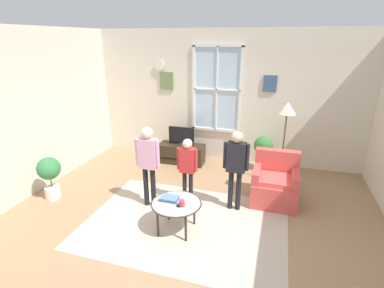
% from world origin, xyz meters
% --- Properties ---
extents(ground_plane, '(6.60, 6.05, 0.02)m').
position_xyz_m(ground_plane, '(0.00, 0.00, -0.01)').
color(ground_plane, '#9E7A56').
extents(back_wall, '(6.00, 0.17, 2.93)m').
position_xyz_m(back_wall, '(-0.01, 2.78, 1.47)').
color(back_wall, beige).
rests_on(back_wall, ground_plane).
extents(side_wall_left, '(0.12, 5.45, 2.93)m').
position_xyz_m(side_wall_left, '(-3.06, 0.00, 1.46)').
color(side_wall_left, beige).
rests_on(side_wall_left, ground_plane).
extents(area_rug, '(3.06, 2.21, 0.01)m').
position_xyz_m(area_rug, '(-0.03, -0.03, 0.00)').
color(area_rug, '#C6B29E').
rests_on(area_rug, ground_plane).
extents(tv_stand, '(1.03, 0.42, 0.44)m').
position_xyz_m(tv_stand, '(-0.86, 2.22, 0.22)').
color(tv_stand, '#2D2319').
rests_on(tv_stand, ground_plane).
extents(television, '(0.58, 0.08, 0.41)m').
position_xyz_m(television, '(-0.86, 2.22, 0.66)').
color(television, '#4C4C4C').
rests_on(television, tv_stand).
extents(armchair, '(0.76, 0.74, 0.87)m').
position_xyz_m(armchair, '(1.25, 1.08, 0.33)').
color(armchair, '#D14C47').
rests_on(armchair, ground_plane).
extents(coffee_table, '(0.75, 0.75, 0.46)m').
position_xyz_m(coffee_table, '(-0.11, -0.21, 0.43)').
color(coffee_table, '#99B2B7').
rests_on(coffee_table, ground_plane).
extents(book_stack, '(0.28, 0.18, 0.05)m').
position_xyz_m(book_stack, '(-0.23, -0.16, 0.49)').
color(book_stack, '#9D6AAC').
rests_on(book_stack, coffee_table).
extents(cup, '(0.08, 0.08, 0.09)m').
position_xyz_m(cup, '(0.00, -0.26, 0.50)').
color(cup, '#BF3F3F').
rests_on(cup, coffee_table).
extents(remote_near_books, '(0.08, 0.15, 0.02)m').
position_xyz_m(remote_near_books, '(-0.03, -0.25, 0.47)').
color(remote_near_books, black).
rests_on(remote_near_books, coffee_table).
extents(remote_near_cup, '(0.10, 0.14, 0.02)m').
position_xyz_m(remote_near_cup, '(-0.02, -0.17, 0.47)').
color(remote_near_cup, black).
rests_on(remote_near_cup, coffee_table).
extents(person_pink_shirt, '(0.42, 0.19, 1.40)m').
position_xyz_m(person_pink_shirt, '(-0.77, 0.30, 0.88)').
color(person_pink_shirt, black).
rests_on(person_pink_shirt, ground_plane).
extents(person_red_shirt, '(0.36, 0.16, 1.18)m').
position_xyz_m(person_red_shirt, '(-0.18, 0.56, 0.74)').
color(person_red_shirt, black).
rests_on(person_red_shirt, ground_plane).
extents(person_black_shirt, '(0.41, 0.19, 1.37)m').
position_xyz_m(person_black_shirt, '(0.62, 0.62, 0.86)').
color(person_black_shirt, black).
rests_on(person_black_shirt, ground_plane).
extents(potted_plant_by_window, '(0.40, 0.40, 0.77)m').
position_xyz_m(potted_plant_by_window, '(0.95, 2.33, 0.50)').
color(potted_plant_by_window, '#4C565B').
rests_on(potted_plant_by_window, ground_plane).
extents(potted_plant_corner, '(0.40, 0.40, 0.78)m').
position_xyz_m(potted_plant_corner, '(-2.55, 0.03, 0.49)').
color(potted_plant_corner, silver).
rests_on(potted_plant_corner, ground_plane).
extents(floor_lamp, '(0.32, 0.32, 1.63)m').
position_xyz_m(floor_lamp, '(1.34, 1.82, 1.36)').
color(floor_lamp, black).
rests_on(floor_lamp, ground_plane).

